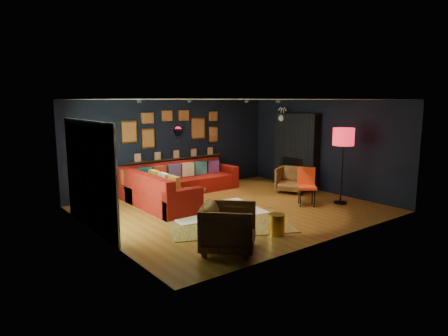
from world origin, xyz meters
TOP-DOWN VIEW (x-y plane):
  - floor at (0.00, 0.00)m, footprint 6.50×6.50m
  - room_walls at (0.00, 0.00)m, footprint 6.50×6.50m
  - sectional at (-0.61, 1.81)m, footprint 3.41×2.69m
  - ledge at (0.00, 2.68)m, footprint 3.20×0.12m
  - gallery_wall at (-0.01, 2.72)m, footprint 3.15×0.04m
  - sunburst_mirror at (0.10, 2.72)m, footprint 0.47×0.16m
  - fireplace at (3.09, 0.90)m, footprint 0.31×1.60m
  - deer_head at (3.14, 1.40)m, footprint 0.50×0.28m
  - sliding_door at (-3.22, 0.60)m, footprint 0.06×2.80m
  - ceiling_spots at (-0.00, 0.80)m, footprint 3.30×2.50m
  - shag_rug at (-0.50, 0.17)m, footprint 2.44×1.97m
  - leopard_rug at (-0.80, -0.83)m, footprint 3.01×2.65m
  - coffee_table at (-0.60, 0.92)m, footprint 0.79×0.62m
  - pouf at (-0.86, 1.50)m, footprint 0.54×0.54m
  - armchair_left at (-1.77, -2.05)m, footprint 1.22×1.22m
  - armchair_right at (2.45, 0.43)m, footprint 0.99×1.01m
  - gold_stool at (-0.50, -1.93)m, footprint 0.33×0.33m
  - orange_chair at (1.69, -0.77)m, footprint 0.62×0.62m
  - floor_lamp at (2.50, -1.20)m, footprint 0.52×0.52m
  - dog at (-0.65, -0.27)m, footprint 1.21×0.90m

SIDE VIEW (x-z plane):
  - floor at x=0.00m, z-range 0.00..0.00m
  - leopard_rug at x=-0.80m, z-range 0.00..0.01m
  - shag_rug at x=-0.50m, z-range 0.00..0.03m
  - dog at x=-0.65m, z-range 0.01..0.36m
  - gold_stool at x=-0.50m, z-range 0.00..0.41m
  - pouf at x=-0.86m, z-range 0.03..0.38m
  - sectional at x=-0.61m, z-range -0.11..0.75m
  - coffee_table at x=-0.60m, z-range 0.14..0.52m
  - armchair_right at x=2.45m, z-range 0.00..0.79m
  - armchair_left at x=-1.77m, z-range 0.00..0.92m
  - orange_chair at x=1.69m, z-range 0.08..1.02m
  - ledge at x=0.00m, z-range 0.90..0.94m
  - fireplace at x=3.09m, z-range -0.08..2.12m
  - sliding_door at x=-3.22m, z-range 0.00..2.20m
  - room_walls at x=0.00m, z-range -1.66..4.84m
  - floor_lamp at x=2.50m, z-range 0.67..2.58m
  - sunburst_mirror at x=0.10m, z-range 1.46..1.93m
  - gallery_wall at x=-0.01m, z-range 1.30..2.32m
  - deer_head at x=3.14m, z-range 1.83..2.28m
  - ceiling_spots at x=0.00m, z-range 2.53..2.59m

